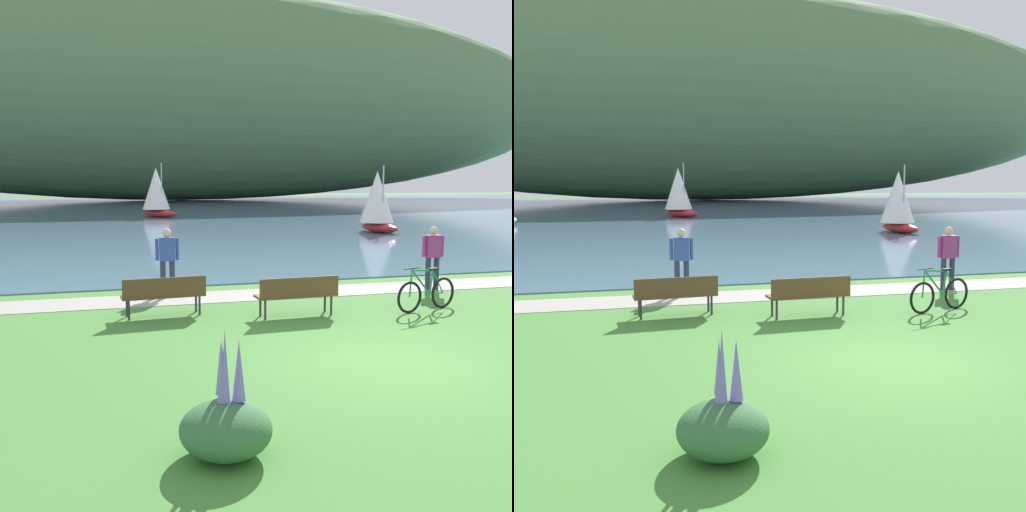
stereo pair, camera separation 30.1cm
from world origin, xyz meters
The scene contains 12 objects.
ground_plane centered at (0.00, 0.00, 0.00)m, with size 200.00×200.00×0.00m, color #478438.
bay_water centered at (0.00, 47.66, 0.02)m, with size 180.00×80.00×0.04m, color #5B7F9E.
distant_hillside centered at (7.05, 72.72, 13.81)m, with size 116.46×28.00×27.54m, color #567A4C.
shoreline_path centered at (0.00, 6.09, 0.01)m, with size 60.00×1.50×0.01m, color #A39E93.
park_bench_near_camera centered at (-3.20, 4.26, 0.52)m, with size 1.83×0.60×0.88m.
park_bench_further_along centered at (-0.40, 3.54, 0.52)m, with size 1.82×0.56×0.88m.
bicycle_leaning_near_bench centered at (2.59, 3.29, 0.40)m, with size 1.72×0.54×1.01m.
person_at_shoreline centered at (-2.82, 6.71, 0.98)m, with size 0.61×0.22×1.71m.
person_on_the_grass centered at (4.10, 5.53, 0.98)m, with size 0.61×0.25×1.71m.
echium_bush_closest_to_camera centered at (-3.32, -2.54, 0.34)m, with size 1.01×1.01×1.41m.
sailboat_mid_bay centered at (0.08, 37.26, 1.95)m, with size 3.09×3.36×4.06m.
sailboat_toward_hillside centered at (10.35, 21.32, 1.75)m, with size 2.12×3.19×3.63m.
Camera 1 is at (-4.63, -8.57, 2.98)m, focal length 42.20 mm.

